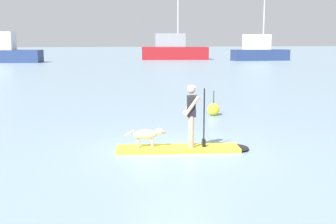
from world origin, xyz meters
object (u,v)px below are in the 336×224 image
object	(u,v)px
paddleboard	(186,149)
person_paddler	(192,111)
moored_boat_center	(174,50)
moored_boat_far_port	(259,51)
marker_buoy	(214,109)
moored_boat_far_starboard	(2,51)
dog	(147,135)

from	to	relation	value
paddleboard	person_paddler	world-z (taller)	person_paddler
paddleboard	moored_boat_center	distance (m)	57.75
person_paddler	moored_boat_far_port	size ratio (longest dim) A/B	0.13
marker_buoy	moored_boat_far_starboard	bearing A→B (deg)	104.15
moored_boat_far_starboard	marker_buoy	bearing A→B (deg)	-75.85
dog	marker_buoy	bearing A→B (deg)	51.63
paddleboard	moored_boat_far_port	world-z (taller)	moored_boat_far_port
paddleboard	moored_boat_center	size ratio (longest dim) A/B	0.32
paddleboard	moored_boat_far_port	distance (m)	56.03
paddleboard	moored_boat_center	xyz separation A→B (m)	(15.99, 55.48, 1.49)
marker_buoy	dog	bearing A→B (deg)	-128.37
paddleboard	moored_boat_far_port	size ratio (longest dim) A/B	0.29
dog	moored_boat_center	bearing A→B (deg)	72.87
person_paddler	moored_boat_center	distance (m)	57.73
dog	moored_boat_center	size ratio (longest dim) A/B	0.09
dog	marker_buoy	world-z (taller)	marker_buoy
person_paddler	marker_buoy	size ratio (longest dim) A/B	1.71
person_paddler	moored_boat_far_port	world-z (taller)	moored_boat_far_port
moored_boat_far_port	marker_buoy	world-z (taller)	moored_boat_far_port
moored_boat_far_starboard	moored_boat_center	xyz separation A→B (m)	(25.24, 2.68, -0.00)
moored_boat_far_port	person_paddler	bearing A→B (deg)	-119.18
person_paddler	dog	distance (m)	1.36
moored_boat_far_starboard	paddleboard	bearing A→B (deg)	-80.06
moored_boat_far_starboard	moored_boat_center	world-z (taller)	moored_boat_center
paddleboard	marker_buoy	bearing A→B (deg)	61.14
dog	moored_boat_center	xyz separation A→B (m)	(17.03, 55.25, 1.10)
dog	moored_boat_center	world-z (taller)	moored_boat_center
paddleboard	moored_boat_far_starboard	distance (m)	53.62
moored_boat_center	dog	bearing A→B (deg)	-107.13
person_paddler	dog	bearing A→B (deg)	167.77
person_paddler	moored_boat_far_starboard	size ratio (longest dim) A/B	0.16
person_paddler	marker_buoy	bearing A→B (deg)	62.46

